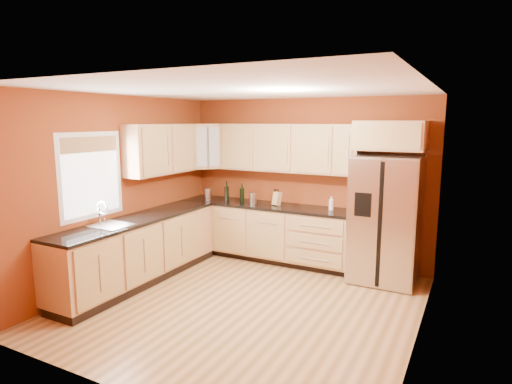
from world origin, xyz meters
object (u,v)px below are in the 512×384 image
refrigerator (385,219)px  knife_block (277,198)px  canister_left (208,194)px  wine_bottle_a (227,191)px  soap_dispenser (331,203)px

refrigerator → knife_block: refrigerator is taller
canister_left → knife_block: bearing=4.9°
wine_bottle_a → knife_block: size_ratio=1.49×
canister_left → knife_block: 1.25m
canister_left → knife_block: (1.24, 0.11, 0.01)m
wine_bottle_a → soap_dispenser: bearing=0.7°
refrigerator → knife_block: 1.72m
refrigerator → wine_bottle_a: bearing=177.8°
soap_dispenser → refrigerator: bearing=-8.5°
knife_block → soap_dispenser: 0.89m
refrigerator → wine_bottle_a: 2.66m
refrigerator → wine_bottle_a: size_ratio=5.58×
refrigerator → canister_left: 2.96m
refrigerator → knife_block: size_ratio=8.33×
refrigerator → soap_dispenser: refrigerator is taller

